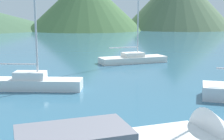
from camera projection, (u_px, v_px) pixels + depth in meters
name	position (u px, v px, depth m)	size (l,w,h in m)	color
sailboat_middle	(31.00, 81.00, 18.75)	(6.35, 2.58, 10.68)	white
sailboat_outer	(133.00, 58.00, 29.08)	(6.54, 3.14, 11.37)	white
hill_central	(85.00, 3.00, 87.96)	(32.94, 32.94, 15.16)	#3D6038
hill_east	(178.00, 0.00, 93.37)	(33.25, 33.25, 17.35)	#4C6647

